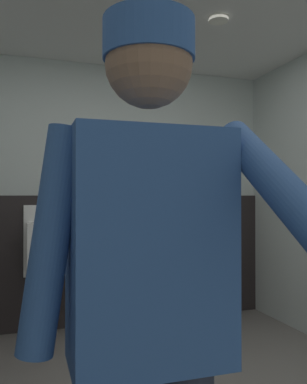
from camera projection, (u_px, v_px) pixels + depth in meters
wall_back at (103, 194)px, 3.89m from camera, size 3.92×0.12×2.51m
wainscot_band_back at (104, 260)px, 3.81m from camera, size 3.32×0.03×1.24m
downlight_far at (219, 19)px, 2.82m from camera, size 0.14×0.14×0.03m
urinal_left at (47, 247)px, 3.51m from camera, size 0.40×0.34×1.24m
urinal_middle at (129, 244)px, 3.74m from camera, size 0.40×0.34×1.24m
urinal_right at (202, 241)px, 3.97m from camera, size 0.40×0.34×1.24m
privacy_divider_panel at (91, 227)px, 3.56m from camera, size 0.04×0.40×0.90m
person at (150, 287)px, 1.02m from camera, size 0.62×0.60×1.69m
soap_dispenser at (214, 178)px, 4.15m from camera, size 0.10×0.07×0.18m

